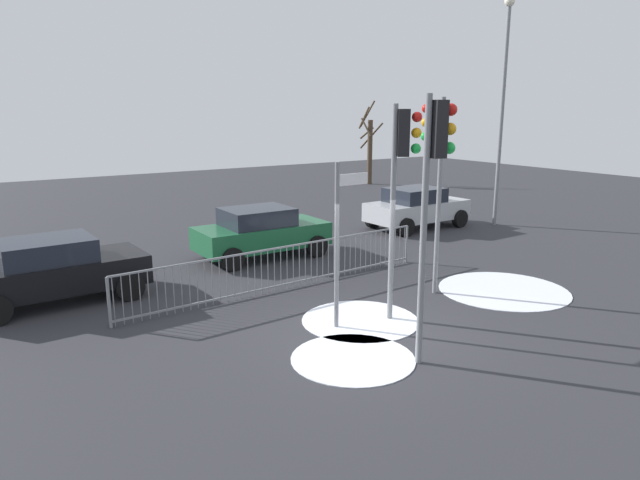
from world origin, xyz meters
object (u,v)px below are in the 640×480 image
at_px(traffic_light_mid_right, 435,152).
at_px(direction_sign_post, 339,237).
at_px(bare_tree_left, 369,147).
at_px(traffic_light_rear_right, 434,171).
at_px(car_green_far, 261,232).
at_px(traffic_light_rear_left, 401,165).
at_px(street_lamp, 503,92).
at_px(car_black_mid, 54,269).
at_px(car_silver_trailing, 417,207).

distance_m(traffic_light_mid_right, direction_sign_post, 3.39).
bearing_deg(bare_tree_left, traffic_light_rear_right, -125.61).
distance_m(traffic_light_mid_right, car_green_far, 6.01).
relative_size(traffic_light_rear_left, direction_sign_post, 1.32).
xyz_separation_m(traffic_light_rear_left, street_lamp, (9.50, 5.48, 1.61)).
bearing_deg(street_lamp, traffic_light_rear_right, -144.92).
xyz_separation_m(traffic_light_rear_right, car_black_mid, (-4.79, 6.85, -2.53)).
bearing_deg(car_black_mid, direction_sign_post, -48.94).
relative_size(car_black_mid, car_green_far, 1.02).
height_order(traffic_light_rear_right, street_lamp, street_lamp).
distance_m(street_lamp, bare_tree_left, 12.64).
bearing_deg(bare_tree_left, traffic_light_rear_left, -126.45).
xyz_separation_m(car_silver_trailing, car_green_far, (-6.69, -0.68, 0.00)).
bearing_deg(car_silver_trailing, traffic_light_rear_right, -133.61).
xyz_separation_m(car_green_far, street_lamp, (9.52, -0.52, 4.04)).
bearing_deg(traffic_light_rear_left, direction_sign_post, -68.33).
relative_size(traffic_light_rear_left, car_silver_trailing, 1.13).
bearing_deg(car_black_mid, car_silver_trailing, 5.33).
distance_m(direction_sign_post, car_silver_trailing, 10.23).
distance_m(traffic_light_rear_right, street_lamp, 12.82).
xyz_separation_m(direction_sign_post, bare_tree_left, (14.09, 17.06, 0.26)).
bearing_deg(traffic_light_mid_right, traffic_light_rear_right, 150.14).
height_order(traffic_light_rear_right, car_black_mid, traffic_light_rear_right).
height_order(traffic_light_rear_left, traffic_light_mid_right, traffic_light_mid_right).
height_order(traffic_light_rear_left, direction_sign_post, traffic_light_rear_left).
distance_m(traffic_light_rear_right, car_black_mid, 8.73).
height_order(traffic_light_mid_right, car_black_mid, traffic_light_mid_right).
height_order(traffic_light_rear_right, car_silver_trailing, traffic_light_rear_right).
height_order(direction_sign_post, car_silver_trailing, direction_sign_post).
height_order(traffic_light_rear_right, direction_sign_post, traffic_light_rear_right).
xyz_separation_m(traffic_light_rear_right, street_lamp, (10.42, 7.32, 1.51)).
height_order(traffic_light_rear_left, street_lamp, street_lamp).
xyz_separation_m(direction_sign_post, street_lamp, (10.75, 5.18, 2.97)).
bearing_deg(traffic_light_rear_right, car_black_mid, -134.25).
bearing_deg(car_silver_trailing, street_lamp, -24.93).
distance_m(car_green_far, bare_tree_left, 17.21).
distance_m(traffic_light_rear_left, car_silver_trailing, 9.75).
relative_size(car_black_mid, car_silver_trailing, 1.00).
relative_size(traffic_light_rear_left, traffic_light_mid_right, 0.97).
relative_size(car_silver_trailing, bare_tree_left, 0.83).
bearing_deg(car_green_far, street_lamp, -3.22).
relative_size(traffic_light_rear_right, car_black_mid, 1.16).
xyz_separation_m(direction_sign_post, car_green_far, (1.24, 5.70, -1.07)).
height_order(traffic_light_mid_right, car_green_far, traffic_light_mid_right).
bearing_deg(car_black_mid, bare_tree_left, 31.32).
relative_size(traffic_light_rear_left, street_lamp, 0.54).
relative_size(traffic_light_mid_right, car_black_mid, 1.17).
bearing_deg(traffic_light_rear_right, traffic_light_mid_right, 146.06).
height_order(traffic_light_rear_left, car_green_far, traffic_light_rear_left).
relative_size(traffic_light_mid_right, street_lamp, 0.56).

